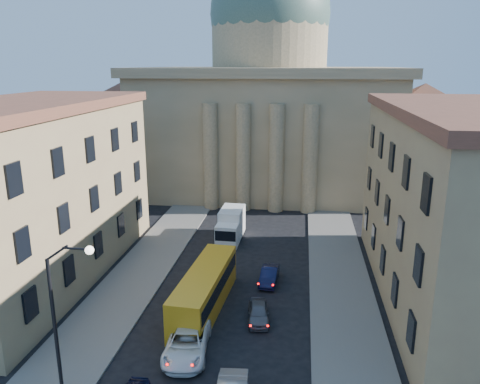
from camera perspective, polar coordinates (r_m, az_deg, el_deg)
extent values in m
cube|color=#625F5A|center=(37.38, -14.88, -12.91)|extent=(5.00, 60.00, 0.15)
cube|color=#625F5A|center=(35.04, 12.77, -14.79)|extent=(5.00, 60.00, 0.15)
cube|color=#7E6E4D|center=(69.06, 3.44, 7.45)|extent=(34.00, 26.00, 16.00)
cube|color=#7E6E4D|center=(68.42, 3.55, 14.44)|extent=(35.50, 27.50, 1.20)
cylinder|color=#7E6E4D|center=(68.46, 3.61, 17.45)|extent=(16.00, 16.00, 8.00)
sphere|color=#4D695A|center=(68.72, 3.67, 20.79)|extent=(16.40, 16.40, 16.40)
cube|color=#7E6E4D|center=(72.14, -13.67, 5.38)|extent=(13.00, 13.00, 11.00)
cone|color=brown|center=(71.28, -14.05, 11.32)|extent=(26.02, 26.02, 4.00)
cube|color=#7E6E4D|center=(69.17, 20.95, 4.38)|extent=(13.00, 13.00, 11.00)
cone|color=brown|center=(68.28, 21.55, 10.56)|extent=(26.02, 26.02, 4.00)
cylinder|color=#7E6E4D|center=(57.17, -3.61, 4.27)|extent=(1.80, 1.80, 13.00)
cylinder|color=#7E6E4D|center=(56.54, 0.38, 4.18)|extent=(1.80, 1.80, 13.00)
cylinder|color=#7E6E4D|center=(56.18, 4.44, 4.06)|extent=(1.80, 1.80, 13.00)
cylinder|color=#7E6E4D|center=(56.11, 8.53, 3.92)|extent=(1.80, 1.80, 13.00)
cube|color=#988459|center=(42.00, -24.26, -0.44)|extent=(11.00, 26.00, 14.00)
cube|color=brown|center=(40.80, -25.38, 9.47)|extent=(11.60, 26.60, 0.80)
cube|color=#988459|center=(37.75, 25.85, -2.30)|extent=(11.00, 26.00, 14.00)
cube|color=brown|center=(36.41, 27.19, 8.72)|extent=(11.60, 26.60, 0.80)
cylinder|color=black|center=(27.31, -21.60, -15.33)|extent=(0.20, 0.20, 8.00)
cylinder|color=black|center=(25.19, -21.47, -6.95)|extent=(1.30, 0.12, 0.96)
cylinder|color=black|center=(24.62, -19.48, -6.51)|extent=(1.30, 0.12, 0.12)
sphere|color=white|center=(24.31, -17.89, -6.77)|extent=(0.44, 0.44, 0.44)
imported|color=white|center=(30.63, -6.48, -17.75)|extent=(3.05, 5.75, 1.54)
imported|color=#545359|center=(33.88, 2.26, -14.45)|extent=(1.86, 3.77, 1.23)
imported|color=black|center=(39.17, 3.58, -10.12)|extent=(1.54, 3.86, 1.25)
cube|color=orange|center=(35.01, -4.31, -11.83)|extent=(3.13, 10.67, 2.97)
cube|color=black|center=(34.79, -4.33, -11.12)|extent=(3.14, 10.10, 1.05)
cylinder|color=black|center=(32.59, -7.87, -16.19)|extent=(0.35, 0.98, 0.96)
cylinder|color=black|center=(32.07, -4.50, -16.65)|extent=(0.35, 0.98, 0.96)
cylinder|color=black|center=(38.99, -4.10, -10.49)|extent=(0.35, 0.98, 0.96)
cylinder|color=black|center=(38.56, -1.31, -10.77)|extent=(0.35, 0.98, 0.96)
cube|color=silver|center=(46.42, -1.54, -5.26)|extent=(2.21, 2.30, 2.23)
cube|color=black|center=(45.34, -1.80, -5.40)|extent=(2.05, 0.18, 1.02)
cube|color=silver|center=(48.57, -0.98, -3.67)|extent=(2.35, 3.97, 2.88)
cylinder|color=black|center=(46.51, -2.75, -6.15)|extent=(0.29, 0.84, 0.84)
cylinder|color=black|center=(46.18, -0.48, -6.30)|extent=(0.29, 0.84, 0.84)
cylinder|color=black|center=(49.91, -1.86, -4.61)|extent=(0.29, 0.84, 0.84)
cylinder|color=black|center=(49.60, 0.26, -4.73)|extent=(0.29, 0.84, 0.84)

